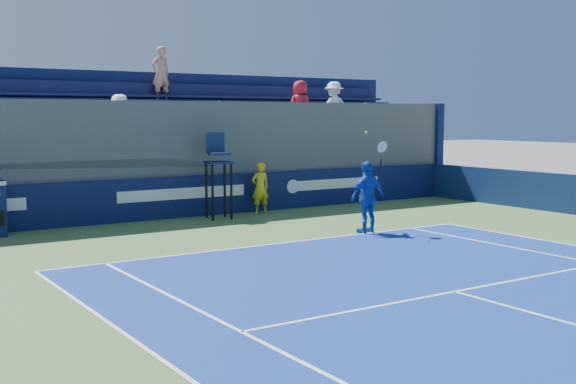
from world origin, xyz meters
TOP-DOWN VIEW (x-y plane):
  - ball_person at (2.34, 16.59)m, footprint 0.60×0.42m
  - back_hoarding at (0.00, 17.10)m, footprint 20.40×0.21m
  - umpire_chair at (0.77, 16.31)m, footprint 0.80×0.80m
  - tennis_player at (2.71, 11.97)m, footprint 1.09×0.51m
  - stadium_seating at (0.03, 19.14)m, footprint 21.00×4.05m

SIDE VIEW (x-z plane):
  - back_hoarding at x=0.00m, z-range 0.00..1.20m
  - ball_person at x=2.34m, z-range 0.01..1.56m
  - tennis_player at x=2.71m, z-range -0.36..2.21m
  - umpire_chair at x=0.77m, z-range 0.29..2.77m
  - stadium_seating at x=0.03m, z-range -0.76..4.46m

